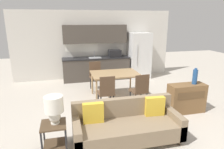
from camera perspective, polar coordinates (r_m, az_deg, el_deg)
The scene contains 13 objects.
ground_plane at distance 4.32m, azimuth 5.44°, elevation -17.53°, with size 20.00×20.00×0.00m, color beige.
wall_back at distance 8.19m, azimuth -5.07°, elevation 8.43°, with size 6.40×0.07×2.70m.
kitchen_counter at distance 7.98m, azimuth -4.48°, elevation 4.55°, with size 2.64×0.65×2.15m.
refrigerator at distance 8.31m, azimuth 7.75°, elevation 5.42°, with size 0.82×0.79×1.84m.
dining_table at distance 6.09m, azimuth 0.90°, elevation -0.16°, with size 1.42×1.00×0.77m.
couch at distance 4.09m, azimuth 4.14°, elevation -14.23°, with size 2.09×0.80×0.82m.
side_table at distance 3.92m, azimuth -16.22°, elevation -15.66°, with size 0.44×0.44×0.54m.
table_lamp at distance 3.71m, azimuth -16.25°, elevation -8.93°, with size 0.33×0.33×0.52m.
credenza at distance 5.56m, azimuth 20.46°, elevation -6.35°, with size 0.95×0.39×0.75m.
vase at distance 5.48m, azimuth 22.63°, elevation -0.58°, with size 0.12×0.12×0.42m.
dining_chair_near_right at distance 5.47m, azimuth 7.98°, elevation -4.16°, with size 0.46×0.46×0.96m.
dining_chair_far_left at distance 6.86m, azimuth -4.66°, elevation -0.01°, with size 0.45×0.45×0.96m.
dining_chair_near_left at distance 5.27m, azimuth -1.61°, elevation -4.78°, with size 0.43×0.43×0.96m.
Camera 1 is at (-1.24, -3.41, 2.35)m, focal length 32.00 mm.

